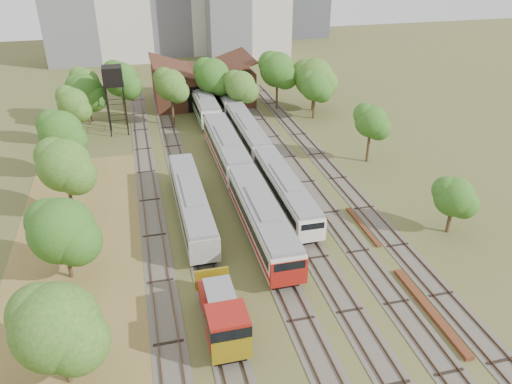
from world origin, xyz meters
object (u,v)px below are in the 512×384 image
object	(u,v)px
railcar_red_set	(242,180)
water_tower	(113,78)
shunter_locomotive	(223,318)
railcar_green_set	(247,132)

from	to	relation	value
railcar_red_set	water_tower	distance (m)	27.05
railcar_red_set	water_tower	bearing A→B (deg)	119.37
shunter_locomotive	water_tower	distance (m)	44.59
shunter_locomotive	water_tower	size ratio (longest dim) A/B	0.84
railcar_red_set	water_tower	xyz separation A→B (m)	(-12.93, 22.97, 6.05)
railcar_green_set	shunter_locomotive	size ratio (longest dim) A/B	6.43
railcar_green_set	water_tower	bearing A→B (deg)	153.21
railcar_green_set	shunter_locomotive	xyz separation A→B (m)	(-10.00, -35.05, 0.00)
railcar_red_set	railcar_green_set	bearing A→B (deg)	74.51
railcar_red_set	railcar_green_set	xyz separation A→B (m)	(4.00, 14.43, -0.28)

